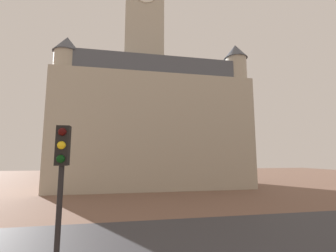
{
  "coord_description": "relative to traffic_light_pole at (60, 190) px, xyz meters",
  "views": [
    {
      "loc": [
        -2.65,
        -2.24,
        4.04
      ],
      "look_at": [
        -0.21,
        10.43,
        5.75
      ],
      "focal_mm": 24.5,
      "sensor_mm": 36.0,
      "label": 1
    }
  ],
  "objects": [
    {
      "name": "street_asphalt_strip",
      "position": [
        4.01,
        5.28,
        -3.3
      ],
      "size": [
        120.0,
        8.63,
        0.0
      ],
      "primitive_type": "cube",
      "color": "#38383D",
      "rests_on": "ground_plane"
    },
    {
      "name": "landmark_building",
      "position": [
        5.07,
        26.24,
        6.38
      ],
      "size": [
        25.14,
        11.34,
        34.78
      ],
      "color": "#B2A893",
      "rests_on": "ground_plane"
    },
    {
      "name": "traffic_light_pole",
      "position": [
        0.0,
        0.0,
        0.0
      ],
      "size": [
        0.28,
        0.34,
        4.73
      ],
      "color": "black",
      "rests_on": "ground_plane"
    },
    {
      "name": "ground_plane",
      "position": [
        4.01,
        6.67,
        -3.3
      ],
      "size": [
        120.0,
        120.0,
        0.0
      ],
      "primitive_type": "plane",
      "color": "brown"
    }
  ]
}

